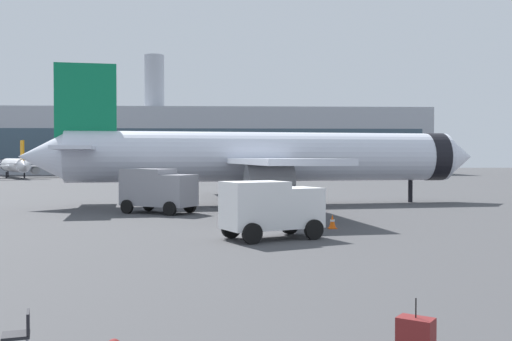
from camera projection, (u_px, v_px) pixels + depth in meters
name	position (u px, v px, depth m)	size (l,w,h in m)	color
airplane_at_gate	(264.00, 157.00, 46.50)	(35.72, 32.36, 10.50)	silver
airplane_taxiing	(14.00, 165.00, 105.97)	(18.71, 20.29, 6.44)	white
service_truck	(158.00, 189.00, 39.35)	(5.26, 4.28, 2.90)	gray
cargo_van	(271.00, 207.00, 26.87)	(4.83, 3.79, 2.60)	white
safety_cone_mid	(332.00, 222.00, 30.88)	(0.44, 0.44, 0.72)	#F2590C
safety_cone_far	(273.00, 193.00, 55.10)	(0.44, 0.44, 0.77)	#F2590C
rolling_suitcase	(416.00, 337.00, 10.96)	(0.75, 0.70, 1.10)	maroon
gate_chair	(20.00, 332.00, 10.90)	(0.60, 0.60, 0.86)	black
terminal_building	(196.00, 141.00, 134.38)	(101.90, 17.35, 26.34)	#9EA3AD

